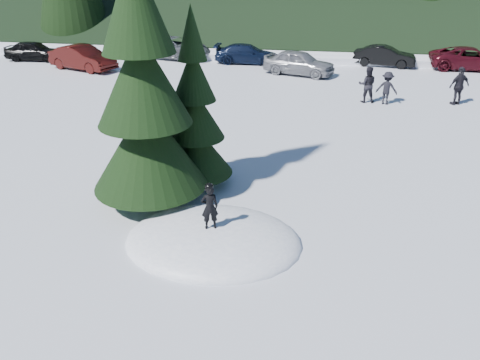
% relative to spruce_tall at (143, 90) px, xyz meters
% --- Properties ---
extents(ground, '(200.00, 200.00, 0.00)m').
position_rel_spruce_tall_xyz_m(ground, '(2.20, -1.80, -3.32)').
color(ground, white).
rests_on(ground, ground).
extents(snow_mound, '(4.48, 3.52, 0.96)m').
position_rel_spruce_tall_xyz_m(snow_mound, '(2.20, -1.80, -3.32)').
color(snow_mound, white).
rests_on(snow_mound, ground).
extents(spruce_tall, '(3.20, 3.20, 8.60)m').
position_rel_spruce_tall_xyz_m(spruce_tall, '(0.00, 0.00, 0.00)').
color(spruce_tall, black).
rests_on(spruce_tall, ground).
extents(spruce_short, '(2.20, 2.20, 5.37)m').
position_rel_spruce_tall_xyz_m(spruce_short, '(1.00, 1.40, -1.22)').
color(spruce_short, black).
rests_on(spruce_short, ground).
extents(child_skier, '(0.49, 0.40, 1.15)m').
position_rel_spruce_tall_xyz_m(child_skier, '(2.16, -1.91, -2.27)').
color(child_skier, black).
rests_on(child_skier, snow_mound).
extents(adult_0, '(0.85, 0.66, 1.74)m').
position_rel_spruce_tall_xyz_m(adult_0, '(6.92, 11.67, -2.45)').
color(adult_0, black).
rests_on(adult_0, ground).
extents(adult_1, '(1.15, 0.87, 1.82)m').
position_rel_spruce_tall_xyz_m(adult_1, '(11.21, 11.94, -2.41)').
color(adult_1, black).
rests_on(adult_1, ground).
extents(adult_2, '(1.13, 0.83, 1.56)m').
position_rel_spruce_tall_xyz_m(adult_2, '(7.84, 11.49, -2.54)').
color(adult_2, black).
rests_on(adult_2, ground).
extents(car_0, '(3.95, 1.74, 1.32)m').
position_rel_spruce_tall_xyz_m(car_0, '(-14.75, 18.39, -2.66)').
color(car_0, black).
rests_on(car_0, ground).
extents(car_1, '(4.80, 3.04, 1.49)m').
position_rel_spruce_tall_xyz_m(car_1, '(-10.13, 16.23, -2.57)').
color(car_1, black).
rests_on(car_1, ground).
extents(car_2, '(5.70, 3.63, 1.46)m').
position_rel_spruce_tall_xyz_m(car_2, '(-5.50, 20.67, -2.59)').
color(car_2, '#4E5256').
rests_on(car_2, ground).
extents(car_3, '(4.33, 1.83, 1.25)m').
position_rel_spruce_tall_xyz_m(car_3, '(-0.22, 19.85, -2.70)').
color(car_3, black).
rests_on(car_3, ground).
extents(car_4, '(4.61, 2.99, 1.46)m').
position_rel_spruce_tall_xyz_m(car_4, '(3.36, 17.06, -2.59)').
color(car_4, gray).
rests_on(car_4, ground).
extents(car_5, '(4.10, 2.09, 1.29)m').
position_rel_spruce_tall_xyz_m(car_5, '(8.73, 20.44, -2.67)').
color(car_5, black).
rests_on(car_5, ground).
extents(car_6, '(5.01, 2.41, 1.38)m').
position_rel_spruce_tall_xyz_m(car_6, '(13.96, 20.27, -2.63)').
color(car_6, '#400B14').
rests_on(car_6, ground).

